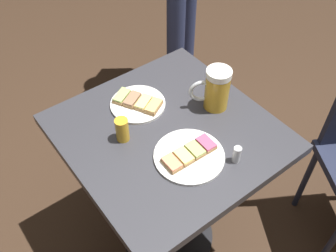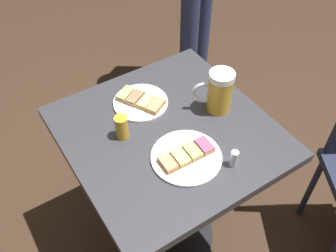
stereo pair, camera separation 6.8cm
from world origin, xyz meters
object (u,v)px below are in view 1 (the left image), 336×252
object	(u,v)px
plate_far	(138,103)
salt_shaker	(237,155)
beer_mug	(216,89)
beer_glass_small	(122,130)
plate_near	(189,155)

from	to	relation	value
plate_far	salt_shaker	bearing A→B (deg)	-75.47
beer_mug	beer_glass_small	distance (m)	0.36
beer_mug	beer_glass_small	world-z (taller)	beer_mug
plate_far	beer_mug	world-z (taller)	beer_mug
plate_far	beer_mug	xyz separation A→B (m)	(0.22, -0.17, 0.07)
beer_mug	salt_shaker	bearing A→B (deg)	-116.52
plate_near	salt_shaker	world-z (taller)	salt_shaker
salt_shaker	beer_glass_small	bearing A→B (deg)	128.33
plate_near	beer_glass_small	distance (m)	0.24
plate_far	beer_glass_small	world-z (taller)	beer_glass_small
plate_near	plate_far	world-z (taller)	same
plate_near	beer_mug	distance (m)	0.27
plate_near	beer_mug	bearing A→B (deg)	30.13
plate_near	beer_mug	size ratio (longest dim) A/B	1.43
beer_mug	beer_glass_small	bearing A→B (deg)	169.45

